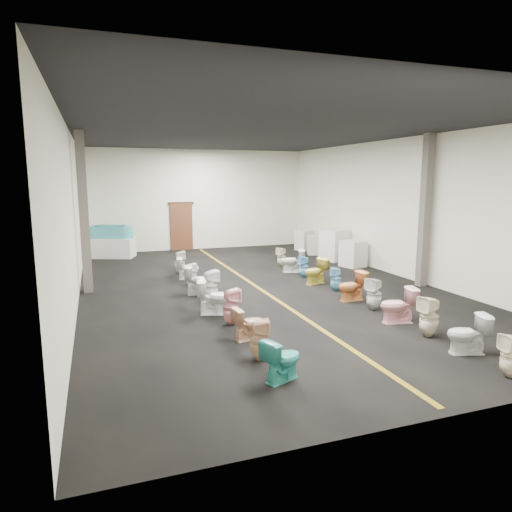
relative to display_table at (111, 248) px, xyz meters
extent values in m
plane|color=black|center=(3.90, -6.89, -0.40)|extent=(16.00, 16.00, 0.00)
plane|color=black|center=(3.90, -6.89, 4.10)|extent=(16.00, 16.00, 0.00)
plane|color=silver|center=(3.90, 1.11, 1.85)|extent=(10.00, 0.00, 10.00)
plane|color=silver|center=(3.90, -14.89, 1.85)|extent=(10.00, 0.00, 10.00)
plane|color=silver|center=(-1.10, -6.89, 1.85)|extent=(0.00, 16.00, 16.00)
plane|color=silver|center=(8.90, -6.89, 1.85)|extent=(0.00, 16.00, 16.00)
cube|color=#7E6112|center=(3.90, -6.89, -0.40)|extent=(0.12, 15.60, 0.01)
cube|color=#562D19|center=(3.10, 1.05, 0.65)|extent=(1.00, 0.10, 2.10)
cube|color=#331C11|center=(3.10, 1.06, 1.72)|extent=(1.15, 0.08, 0.10)
cube|color=#59544C|center=(-0.85, -5.89, 1.85)|extent=(0.25, 0.25, 4.50)
cube|color=#59544C|center=(8.65, -8.39, 1.85)|extent=(0.25, 0.25, 4.50)
cube|color=silver|center=(0.00, 0.00, 0.00)|extent=(2.00, 1.48, 0.80)
cube|color=teal|center=(0.00, 0.00, 0.65)|extent=(1.36, 1.09, 0.50)
cylinder|color=teal|center=(-0.55, 0.24, 0.65)|extent=(0.66, 0.66, 0.50)
cylinder|color=teal|center=(0.55, -0.24, 0.65)|extent=(0.66, 0.66, 0.50)
cube|color=teal|center=(0.00, 0.00, 0.85)|extent=(1.10, 0.83, 0.20)
cube|color=silver|center=(8.30, -5.07, 0.08)|extent=(0.93, 0.93, 0.96)
cube|color=silver|center=(8.30, -3.66, 0.21)|extent=(1.11, 1.11, 1.22)
cube|color=beige|center=(8.30, -2.09, 0.00)|extent=(0.91, 0.91, 0.80)
cube|color=silver|center=(8.30, -0.91, 0.05)|extent=(0.80, 0.80, 0.90)
imported|color=teal|center=(2.13, -13.08, -0.04)|extent=(0.80, 0.64, 0.71)
imported|color=#D5A683|center=(2.08, -12.16, -0.03)|extent=(0.40, 0.40, 0.75)
imported|color=#DFA883|center=(2.23, -11.11, -0.06)|extent=(0.71, 0.47, 0.67)
imported|color=#DE9DA1|center=(2.16, -10.10, 0.01)|extent=(0.41, 0.40, 0.82)
imported|color=white|center=(2.03, -9.17, 0.02)|extent=(0.92, 0.69, 0.84)
imported|color=white|center=(2.19, -8.09, 0.03)|extent=(0.44, 0.43, 0.86)
imported|color=silver|center=(2.09, -7.24, 0.01)|extent=(0.89, 0.65, 0.82)
imported|color=white|center=(2.06, -6.10, -0.05)|extent=(0.34, 0.34, 0.69)
imported|color=white|center=(2.17, -5.14, -0.05)|extent=(0.76, 0.54, 0.71)
imported|color=white|center=(2.09, -4.13, -0.02)|extent=(0.37, 0.36, 0.77)
imported|color=#F0E6C4|center=(5.70, -14.19, -0.04)|extent=(0.36, 0.36, 0.72)
imported|color=silver|center=(5.80, -13.17, -0.02)|extent=(0.83, 0.62, 0.75)
imported|color=beige|center=(5.76, -12.17, 0.02)|extent=(0.42, 0.42, 0.85)
imported|color=#F7B0B4|center=(5.73, -11.20, 0.00)|extent=(0.88, 0.62, 0.81)
imported|color=silver|center=(5.81, -10.14, 0.00)|extent=(0.48, 0.47, 0.81)
imported|color=#D17C3F|center=(5.76, -9.20, -0.01)|extent=(0.79, 0.48, 0.78)
imported|color=#77BBE0|center=(5.90, -8.10, -0.05)|extent=(0.41, 0.41, 0.69)
imported|color=gold|center=(5.74, -7.12, -0.01)|extent=(0.85, 0.62, 0.78)
imported|color=#6BBAE2|center=(5.80, -6.16, -0.04)|extent=(0.35, 0.34, 0.72)
imported|color=white|center=(5.79, -5.27, 0.01)|extent=(0.91, 0.71, 0.81)
imported|color=#F0EAC1|center=(5.83, -4.19, -0.04)|extent=(0.44, 0.43, 0.72)
camera|label=1|loc=(-0.56, -19.44, 2.80)|focal=32.00mm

